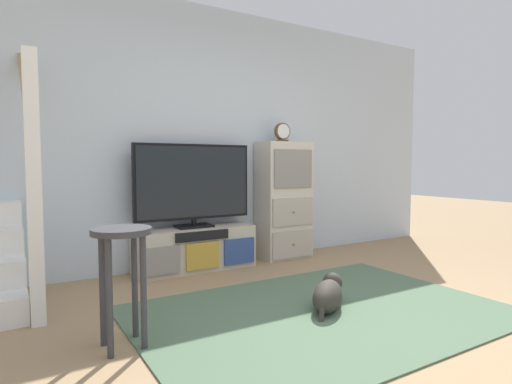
{
  "coord_description": "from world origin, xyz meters",
  "views": [
    {
      "loc": [
        -1.91,
        -1.65,
        1.07
      ],
      "look_at": [
        0.14,
        1.75,
        0.8
      ],
      "focal_mm": 29.28,
      "sensor_mm": 36.0,
      "label": 1
    }
  ],
  "objects_px": {
    "television": "(194,183)",
    "bar_stool_near": "(122,259)",
    "side_cabinet": "(284,200)",
    "desk_clock": "(282,132)",
    "dog": "(328,294)",
    "media_console": "(195,249)"
  },
  "relations": [
    {
      "from": "side_cabinet",
      "to": "desk_clock",
      "type": "relative_size",
      "value": 6.2
    },
    {
      "from": "television",
      "to": "side_cabinet",
      "type": "height_order",
      "value": "side_cabinet"
    },
    {
      "from": "television",
      "to": "side_cabinet",
      "type": "relative_size",
      "value": 0.92
    },
    {
      "from": "bar_stool_near",
      "to": "television",
      "type": "bearing_deg",
      "value": 54.18
    },
    {
      "from": "television",
      "to": "bar_stool_near",
      "type": "height_order",
      "value": "television"
    },
    {
      "from": "dog",
      "to": "desk_clock",
      "type": "bearing_deg",
      "value": 66.76
    },
    {
      "from": "side_cabinet",
      "to": "dog",
      "type": "xyz_separation_m",
      "value": [
        -0.71,
        -1.58,
        -0.54
      ]
    },
    {
      "from": "side_cabinet",
      "to": "dog",
      "type": "relative_size",
      "value": 2.77
    },
    {
      "from": "side_cabinet",
      "to": "desk_clock",
      "type": "distance_m",
      "value": 0.76
    },
    {
      "from": "desk_clock",
      "to": "dog",
      "type": "bearing_deg",
      "value": -113.24
    },
    {
      "from": "side_cabinet",
      "to": "desk_clock",
      "type": "xyz_separation_m",
      "value": [
        -0.04,
        -0.01,
        0.76
      ]
    },
    {
      "from": "media_console",
      "to": "dog",
      "type": "height_order",
      "value": "media_console"
    },
    {
      "from": "desk_clock",
      "to": "side_cabinet",
      "type": "bearing_deg",
      "value": 21.21
    },
    {
      "from": "desk_clock",
      "to": "bar_stool_near",
      "type": "bearing_deg",
      "value": -145.81
    },
    {
      "from": "media_console",
      "to": "desk_clock",
      "type": "distance_m",
      "value": 1.59
    },
    {
      "from": "bar_stool_near",
      "to": "dog",
      "type": "distance_m",
      "value": 1.49
    },
    {
      "from": "media_console",
      "to": "dog",
      "type": "relative_size",
      "value": 2.56
    },
    {
      "from": "television",
      "to": "desk_clock",
      "type": "xyz_separation_m",
      "value": [
        1.05,
        -0.03,
        0.54
      ]
    },
    {
      "from": "media_console",
      "to": "desk_clock",
      "type": "height_order",
      "value": "desk_clock"
    },
    {
      "from": "television",
      "to": "bar_stool_near",
      "type": "bearing_deg",
      "value": -125.82
    },
    {
      "from": "side_cabinet",
      "to": "dog",
      "type": "height_order",
      "value": "side_cabinet"
    },
    {
      "from": "media_console",
      "to": "television",
      "type": "distance_m",
      "value": 0.66
    }
  ]
}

